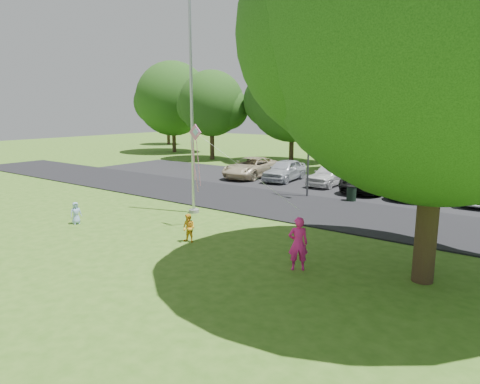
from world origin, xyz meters
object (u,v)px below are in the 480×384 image
Objects in this scene: flagpole at (192,127)px; woman at (298,244)px; street_lamp at (312,138)px; child_blue at (76,213)px; big_tree at (441,21)px; kite at (197,143)px; child_yellow at (189,228)px; trash_can at (351,194)px.

flagpole is 5.79× the size of woman.
street_lamp is 5.73× the size of child_blue.
child_blue is at bearing -170.63° from big_tree.
flagpole is 1.78× the size of street_lamp.
big_tree reaches higher than street_lamp.
kite is at bearing -77.24° from street_lamp.
child_yellow is 1.12× the size of child_blue.
big_tree is (11.14, -2.36, 3.12)m from flagpole.
street_lamp is 0.90× the size of kite.
trash_can is 10.81m from child_yellow.
kite is (4.74, 2.79, 3.13)m from child_blue.
trash_can is at bearing -113.06° from woman.
child_yellow is at bearing -55.47° from kite.
flagpole is 9.49m from trash_can.
flagpole is at bearing 168.05° from big_tree.
flagpole reaches higher than woman.
woman is (4.87, -10.26, -2.52)m from street_lamp.
big_tree is 7.40× the size of woman.
child_yellow is (-2.19, -10.59, 0.11)m from trash_can.
big_tree reaches higher than flagpole.
flagpole reaches higher than street_lamp.
street_lamp reaches higher than child_yellow.
street_lamp is at bearing 66.04° from flagpole.
woman is at bearing -45.35° from street_lamp.
trash_can is at bearing 28.46° from street_lamp.
flagpole is 10.17× the size of child_blue.
street_lamp reaches higher than child_blue.
child_blue is (-5.70, -11.24, -2.89)m from street_lamp.
kite reaches higher than trash_can.
woman reaches higher than child_yellow.
flagpole is at bearing 139.00° from kite.
big_tree reaches higher than child_blue.
big_tree is 12.99× the size of child_blue.
kite is (1.97, -1.86, -0.55)m from flagpole.
street_lamp is at bearing 85.93° from kite.
child_yellow is at bearing -101.67° from trash_can.
street_lamp is 8.51m from kite.
woman is at bearing -68.17° from child_blue.
flagpole is 0.78× the size of big_tree.
street_lamp is at bearing -10.36° from child_blue.
woman is at bearing -76.56° from trash_can.
flagpole is at bearing -61.69° from woman.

